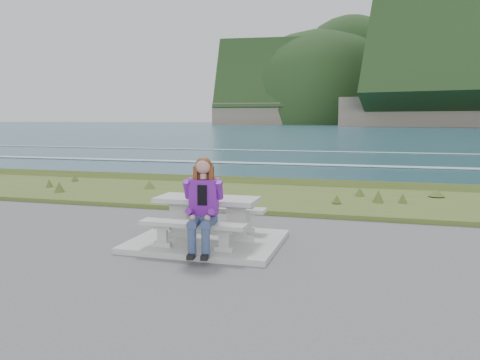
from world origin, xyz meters
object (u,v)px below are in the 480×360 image
object	(u,v)px
bench_seaward	(220,212)
seated_woman	(202,218)
bench_landward	(193,228)
picnic_table	(207,207)

from	to	relation	value
bench_seaward	seated_woman	bearing A→B (deg)	-81.95
bench_landward	seated_woman	xyz separation A→B (m)	(0.22, -0.14, 0.21)
bench_landward	seated_woman	size ratio (longest dim) A/B	1.18
picnic_table	seated_woman	distance (m)	0.87
bench_seaward	seated_woman	world-z (taller)	seated_woman
picnic_table	bench_landward	world-z (taller)	picnic_table
picnic_table	seated_woman	xyz separation A→B (m)	(0.22, -0.84, -0.02)
picnic_table	seated_woman	size ratio (longest dim) A/B	1.18
picnic_table	bench_landward	bearing A→B (deg)	-90.00
bench_landward	bench_seaward	world-z (taller)	same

